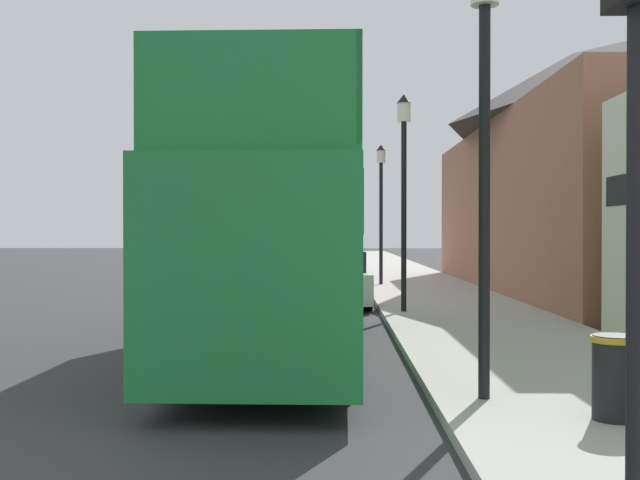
% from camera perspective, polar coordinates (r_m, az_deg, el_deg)
% --- Properties ---
extents(ground_plane, '(144.00, 144.00, 0.00)m').
position_cam_1_polar(ground_plane, '(26.43, -8.75, -3.86)').
color(ground_plane, '#333335').
extents(sidewalk, '(3.99, 108.00, 0.14)m').
position_cam_1_polar(sidewalk, '(23.25, 8.89, -4.29)').
color(sidewalk, '#ADAAA3').
rests_on(sidewalk, ground_plane).
extents(brick_terrace_rear, '(6.00, 20.40, 8.16)m').
position_cam_1_polar(brick_terrace_rear, '(27.05, 18.68, 4.87)').
color(brick_terrace_rear, '#9E664C').
rests_on(brick_terrace_rear, ground_plane).
extents(tour_bus, '(2.59, 9.76, 4.18)m').
position_cam_1_polar(tour_bus, '(12.54, -2.80, -0.21)').
color(tour_bus, '#1E7A38').
rests_on(tour_bus, ground_plane).
extents(parked_car_ahead_of_bus, '(1.88, 4.63, 1.53)m').
position_cam_1_polar(parked_car_ahead_of_bus, '(20.86, 1.26, -3.07)').
color(parked_car_ahead_of_bus, silver).
rests_on(parked_car_ahead_of_bus, ground_plane).
extents(lamp_post_nearest, '(0.35, 0.35, 5.16)m').
position_cam_1_polar(lamp_post_nearest, '(8.88, 12.43, 11.07)').
color(lamp_post_nearest, black).
rests_on(lamp_post_nearest, sidewalk).
extents(lamp_post_second, '(0.35, 0.35, 5.23)m').
position_cam_1_polar(lamp_post_second, '(18.17, 6.41, 5.82)').
color(lamp_post_second, black).
rests_on(lamp_post_second, sidewalk).
extents(lamp_post_third, '(0.35, 0.35, 5.13)m').
position_cam_1_polar(lamp_post_third, '(27.57, 4.67, 3.90)').
color(lamp_post_third, black).
rests_on(lamp_post_third, sidewalk).
extents(litter_bin, '(0.48, 0.48, 0.86)m').
position_cam_1_polar(litter_bin, '(8.24, 21.54, -9.52)').
color(litter_bin, black).
rests_on(litter_bin, sidewalk).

